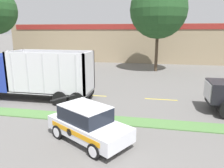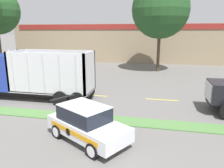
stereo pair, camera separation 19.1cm
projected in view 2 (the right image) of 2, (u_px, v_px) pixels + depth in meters
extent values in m
cube|color=#517F42|center=(136.00, 122.00, 12.23)|extent=(120.00, 1.22, 0.06)
cube|color=yellow|center=(32.00, 92.00, 18.52)|extent=(2.40, 0.14, 0.01)
cube|color=yellow|center=(93.00, 95.00, 17.42)|extent=(2.40, 0.14, 0.01)
cube|color=yellow|center=(162.00, 100.00, 16.33)|extent=(2.40, 0.14, 0.01)
cube|color=#B7B7BC|center=(208.00, 91.00, 13.70)|extent=(0.06, 1.81, 1.05)
cylinder|color=black|center=(218.00, 98.00, 14.91)|extent=(1.09, 0.30, 1.09)
cube|color=black|center=(25.00, 90.00, 16.72)|extent=(10.53, 1.31, 0.18)
cube|color=#23389E|center=(0.00, 71.00, 16.80)|extent=(2.86, 2.39, 2.57)
cylinder|color=silver|center=(10.00, 62.00, 15.55)|extent=(0.14, 0.14, 1.74)
cube|color=silver|center=(53.00, 90.00, 16.21)|extent=(5.83, 2.39, 0.12)
cube|color=silver|center=(18.00, 69.00, 16.45)|extent=(0.16, 2.39, 2.86)
cube|color=silver|center=(89.00, 72.00, 15.30)|extent=(0.16, 2.39, 2.86)
cube|color=silver|center=(44.00, 74.00, 14.81)|extent=(5.83, 0.16, 2.86)
cube|color=silver|center=(59.00, 68.00, 16.93)|extent=(5.83, 0.16, 2.86)
cube|color=#BCBCC1|center=(13.00, 73.00, 15.19)|extent=(0.10, 0.04, 2.71)
cube|color=#BCBCC1|center=(28.00, 73.00, 14.96)|extent=(0.10, 0.04, 2.71)
cube|color=#BCBCC1|center=(44.00, 74.00, 14.72)|extent=(0.10, 0.04, 2.71)
cube|color=#BCBCC1|center=(60.00, 75.00, 14.48)|extent=(0.10, 0.04, 2.71)
cube|color=#BCBCC1|center=(76.00, 75.00, 14.25)|extent=(0.10, 0.04, 2.71)
cylinder|color=black|center=(77.00, 100.00, 14.68)|extent=(1.03, 0.30, 1.03)
cylinder|color=black|center=(88.00, 90.00, 16.92)|extent=(1.03, 0.30, 1.03)
cylinder|color=black|center=(60.00, 98.00, 14.93)|extent=(1.03, 0.30, 1.03)
cylinder|color=black|center=(73.00, 90.00, 17.16)|extent=(1.03, 0.30, 1.03)
cube|color=silver|center=(88.00, 128.00, 10.10)|extent=(4.41, 3.65, 0.63)
cube|color=black|center=(84.00, 113.00, 10.11)|extent=(2.73, 2.51, 0.66)
cube|color=silver|center=(84.00, 106.00, 10.03)|extent=(2.73, 2.51, 0.04)
cube|color=black|center=(63.00, 98.00, 11.15)|extent=(0.91, 1.32, 0.03)
cube|color=orange|center=(72.00, 133.00, 9.45)|extent=(2.80, 1.71, 0.22)
cylinder|color=black|center=(68.00, 132.00, 9.67)|extent=(0.30, 0.19, 0.35)
cylinder|color=black|center=(93.00, 151.00, 8.73)|extent=(0.67, 0.52, 0.67)
cylinder|color=silver|center=(91.00, 152.00, 8.66)|extent=(0.40, 0.25, 0.47)
cylinder|color=black|center=(121.00, 136.00, 9.93)|extent=(0.67, 0.52, 0.67)
cylinder|color=silver|center=(122.00, 136.00, 10.01)|extent=(0.40, 0.25, 0.47)
cylinder|color=black|center=(57.00, 131.00, 10.42)|extent=(0.67, 0.52, 0.67)
cylinder|color=silver|center=(55.00, 132.00, 10.35)|extent=(0.40, 0.25, 0.47)
cylinder|color=black|center=(85.00, 121.00, 11.62)|extent=(0.67, 0.52, 0.67)
cylinder|color=silver|center=(86.00, 120.00, 11.70)|extent=(0.40, 0.25, 0.47)
cube|color=#9E896B|center=(137.00, 42.00, 39.84)|extent=(41.63, 12.00, 6.10)
cube|color=maroon|center=(134.00, 27.00, 33.48)|extent=(39.55, 0.10, 0.80)
cylinder|color=#473828|center=(158.00, 49.00, 27.29)|extent=(0.38, 0.38, 5.61)
sphere|color=#234C23|center=(160.00, 10.00, 26.18)|extent=(6.93, 6.93, 6.93)
cylinder|color=#473828|center=(0.00, 45.00, 32.12)|extent=(0.42, 0.42, 5.99)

